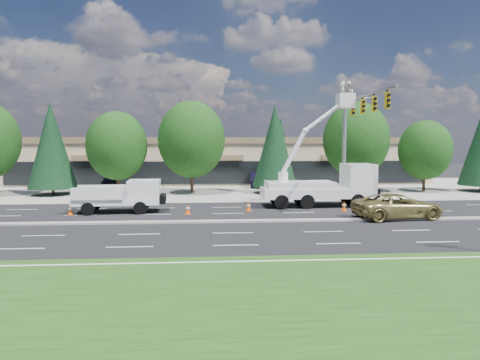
{
  "coord_description": "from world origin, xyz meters",
  "views": [
    {
      "loc": [
        -1.16,
        -26.04,
        4.9
      ],
      "look_at": [
        0.77,
        2.43,
        2.4
      ],
      "focal_mm": 32.0,
      "sensor_mm": 36.0,
      "label": 1
    }
  ],
  "objects": [
    {
      "name": "road_median",
      "position": [
        0.0,
        0.0,
        0.06
      ],
      "size": [
        120.0,
        0.55,
        0.12
      ],
      "primitive_type": "cube",
      "color": "gray",
      "rests_on": "ground"
    },
    {
      "name": "utility_pickup",
      "position": [
        -7.3,
        4.23,
        0.93
      ],
      "size": [
        6.04,
        2.61,
        2.27
      ],
      "rotation": [
        0.0,
        0.0,
        0.06
      ],
      "color": "white",
      "rests_on": "ground"
    },
    {
      "name": "strip_mall",
      "position": [
        0.0,
        29.97,
        2.83
      ],
      "size": [
        50.4,
        15.4,
        5.5
      ],
      "color": "tan",
      "rests_on": "ground"
    },
    {
      "name": "tree_front_g",
      "position": [
        20.0,
        15.0,
        4.17
      ],
      "size": [
        5.13,
        5.13,
        7.12
      ],
      "color": "#332114",
      "rests_on": "ground"
    },
    {
      "name": "traffic_cone_a",
      "position": [
        -10.68,
        3.31,
        0.34
      ],
      "size": [
        0.4,
        0.4,
        0.7
      ],
      "color": "#F15507",
      "rests_on": "ground"
    },
    {
      "name": "tree_front_b",
      "position": [
        -16.0,
        15.0,
        4.67
      ],
      "size": [
        4.42,
        4.42,
        8.7
      ],
      "color": "#332114",
      "rests_on": "ground"
    },
    {
      "name": "tree_back_c",
      "position": [
        10.0,
        42.0,
        4.69
      ],
      "size": [
        4.44,
        4.44,
        8.75
      ],
      "color": "#332114",
      "rests_on": "ground"
    },
    {
      "name": "tree_front_e",
      "position": [
        5.0,
        15.0,
        4.59
      ],
      "size": [
        4.34,
        4.34,
        8.56
      ],
      "color": "#332114",
      "rests_on": "ground"
    },
    {
      "name": "traffic_cone_e",
      "position": [
        12.0,
        3.46,
        0.34
      ],
      "size": [
        0.4,
        0.4,
        0.7
      ],
      "color": "#F15507",
      "rests_on": "ground"
    },
    {
      "name": "tree_front_f",
      "position": [
        13.0,
        15.0,
        5.19
      ],
      "size": [
        6.4,
        6.4,
        8.87
      ],
      "color": "#332114",
      "rests_on": "ground"
    },
    {
      "name": "parked_car_east",
      "position": [
        4.07,
        21.0,
        0.81
      ],
      "size": [
        2.13,
        5.05,
        1.62
      ],
      "primitive_type": "imported",
      "rotation": [
        0.0,
        0.0,
        -0.09
      ],
      "color": "black",
      "rests_on": "ground"
    },
    {
      "name": "tree_back_a",
      "position": [
        -18.0,
        42.0,
        4.23
      ],
      "size": [
        4.0,
        4.0,
        7.88
      ],
      "color": "#332114",
      "rests_on": "ground"
    },
    {
      "name": "grass_verge",
      "position": [
        0.0,
        -13.0,
        0.01
      ],
      "size": [
        140.0,
        10.0,
        0.01
      ],
      "primitive_type": "cube",
      "color": "#193F12",
      "rests_on": "ground"
    },
    {
      "name": "bucket_truck",
      "position": [
        7.72,
        6.22,
        1.99
      ],
      "size": [
        8.63,
        2.95,
        9.54
      ],
      "rotation": [
        0.0,
        0.0,
        0.02
      ],
      "color": "white",
      "rests_on": "ground"
    },
    {
      "name": "traffic_cone_c",
      "position": [
        1.5,
        4.14,
        0.34
      ],
      "size": [
        0.4,
        0.4,
        0.7
      ],
      "color": "#F15507",
      "rests_on": "ground"
    },
    {
      "name": "tree_front_c",
      "position": [
        -10.0,
        15.0,
        4.6
      ],
      "size": [
        5.67,
        5.67,
        7.86
      ],
      "color": "#332114",
      "rests_on": "ground"
    },
    {
      "name": "tree_back_b",
      "position": [
        -4.0,
        42.0,
        5.68
      ],
      "size": [
        5.37,
        5.37,
        10.59
      ],
      "color": "#332114",
      "rests_on": "ground"
    },
    {
      "name": "minivan",
      "position": [
        10.91,
        0.6,
        0.8
      ],
      "size": [
        6.04,
        3.34,
        1.6
      ],
      "primitive_type": "imported",
      "rotation": [
        0.0,
        0.0,
        1.69
      ],
      "color": "#9B8C4B",
      "rests_on": "ground"
    },
    {
      "name": "concrete_apron",
      "position": [
        0.0,
        20.0,
        0.01
      ],
      "size": [
        140.0,
        22.0,
        0.01
      ],
      "primitive_type": "cube",
      "color": "gray",
      "rests_on": "ground"
    },
    {
      "name": "tree_back_d",
      "position": [
        22.0,
        42.0,
        5.44
      ],
      "size": [
        5.14,
        5.14,
        10.13
      ],
      "color": "#332114",
      "rests_on": "ground"
    },
    {
      "name": "parked_car_west",
      "position": [
        -11.35,
        17.61,
        0.76
      ],
      "size": [
        2.76,
        4.73,
        1.51
      ],
      "primitive_type": "imported",
      "rotation": [
        0.0,
        0.0,
        0.23
      ],
      "color": "black",
      "rests_on": "ground"
    },
    {
      "name": "traffic_cone_b",
      "position": [
        -2.77,
        3.17,
        0.34
      ],
      "size": [
        0.4,
        0.4,
        0.7
      ],
      "color": "#F15507",
      "rests_on": "ground"
    },
    {
      "name": "tree_front_d",
      "position": [
        -3.0,
        15.0,
        5.19
      ],
      "size": [
        6.39,
        6.39,
        8.86
      ],
      "color": "#332114",
      "rests_on": "ground"
    },
    {
      "name": "signal_mast",
      "position": [
        10.03,
        7.04,
        6.06
      ],
      "size": [
        2.76,
        10.16,
        9.0
      ],
      "color": "gray",
      "rests_on": "ground"
    },
    {
      "name": "ground",
      "position": [
        0.0,
        0.0,
        0.0
      ],
      "size": [
        140.0,
        140.0,
        0.0
      ],
      "primitive_type": "plane",
      "color": "black",
      "rests_on": "ground"
    },
    {
      "name": "traffic_cone_d",
      "position": [
        8.36,
        3.81,
        0.34
      ],
      "size": [
        0.4,
        0.4,
        0.7
      ],
      "color": "#F15507",
      "rests_on": "ground"
    }
  ]
}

